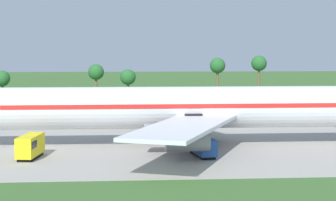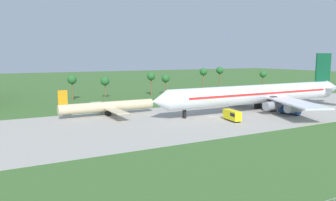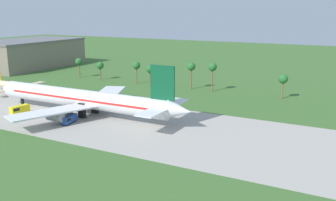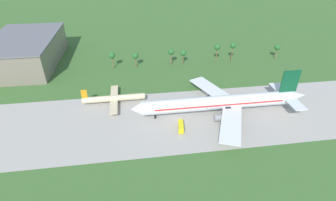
{
  "view_description": "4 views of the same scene",
  "coord_description": "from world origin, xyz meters",
  "px_view_note": "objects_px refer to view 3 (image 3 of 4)",
  "views": [
    {
      "loc": [
        11.7,
        -83.97,
        13.42
      ],
      "look_at": [
        18.45,
        1.26,
        6.36
      ],
      "focal_mm": 65.0,
      "sensor_mm": 36.0,
      "label": 1
    },
    {
      "loc": [
        -55.49,
        -75.88,
        17.11
      ],
      "look_at": [
        -13.99,
        1.26,
        5.36
      ],
      "focal_mm": 35.0,
      "sensor_mm": 36.0,
      "label": 2
    },
    {
      "loc": [
        99.14,
        -90.74,
        33.53
      ],
      "look_at": [
        50.88,
        1.26,
        8.31
      ],
      "focal_mm": 40.0,
      "sensor_mm": 36.0,
      "label": 3
    },
    {
      "loc": [
        -16.19,
        -89.08,
        64.55
      ],
      "look_at": [
        -2.73,
        5.0,
        6.0
      ],
      "focal_mm": 28.0,
      "sensor_mm": 36.0,
      "label": 4
    }
  ],
  "objects_px": {
    "jet_airliner": "(84,99)",
    "baggage_tug": "(69,119)",
    "regional_aircraft": "(20,86)",
    "catering_van": "(19,110)",
    "terminal_building": "(29,53)"
  },
  "relations": [
    {
      "from": "baggage_tug",
      "to": "terminal_building",
      "type": "bearing_deg",
      "value": 142.49
    },
    {
      "from": "jet_airliner",
      "to": "baggage_tug",
      "type": "xyz_separation_m",
      "value": [
        2.02,
        -9.79,
        -4.02
      ]
    },
    {
      "from": "regional_aircraft",
      "to": "baggage_tug",
      "type": "bearing_deg",
      "value": -26.63
    },
    {
      "from": "jet_airliner",
      "to": "terminal_building",
      "type": "relative_size",
      "value": 1.26
    },
    {
      "from": "jet_airliner",
      "to": "baggage_tug",
      "type": "height_order",
      "value": "jet_airliner"
    },
    {
      "from": "baggage_tug",
      "to": "catering_van",
      "type": "relative_size",
      "value": 1.0
    },
    {
      "from": "baggage_tug",
      "to": "terminal_building",
      "type": "xyz_separation_m",
      "value": [
        -101.81,
        78.16,
        6.8
      ]
    },
    {
      "from": "jet_airliner",
      "to": "regional_aircraft",
      "type": "xyz_separation_m",
      "value": [
        -46.43,
        14.51,
        -2.66
      ]
    },
    {
      "from": "jet_airliner",
      "to": "terminal_building",
      "type": "bearing_deg",
      "value": 145.58
    },
    {
      "from": "jet_airliner",
      "to": "baggage_tug",
      "type": "relative_size",
      "value": 11.66
    },
    {
      "from": "regional_aircraft",
      "to": "terminal_building",
      "type": "distance_m",
      "value": 76.01
    },
    {
      "from": "catering_van",
      "to": "jet_airliner",
      "type": "bearing_deg",
      "value": 25.82
    },
    {
      "from": "baggage_tug",
      "to": "regional_aircraft",
      "type": "bearing_deg",
      "value": 153.37
    },
    {
      "from": "catering_van",
      "to": "terminal_building",
      "type": "height_order",
      "value": "terminal_building"
    },
    {
      "from": "regional_aircraft",
      "to": "baggage_tug",
      "type": "height_order",
      "value": "regional_aircraft"
    }
  ]
}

